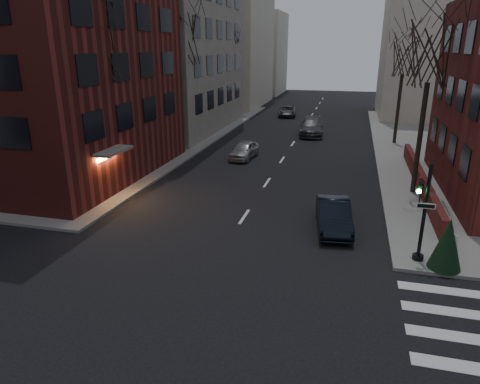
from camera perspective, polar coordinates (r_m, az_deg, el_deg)
name	(u,v)px	position (r m, az deg, el deg)	size (l,w,h in m)	color
sidewalk_far_left	(21,128)	(51.49, -27.16, 7.59)	(44.00, 44.00, 0.15)	gray
building_left_brick	(24,35)	(31.78, -26.86, 18.19)	(15.00, 15.00, 18.00)	maroon
low_wall_right	(420,179)	(28.23, 22.91, 1.57)	(0.35, 16.00, 1.00)	maroon
building_distant_la	(216,41)	(65.91, -3.17, 19.44)	(14.00, 16.00, 18.00)	beige
building_distant_ra	(445,49)	(58.69, 25.66, 16.81)	(14.00, 14.00, 16.00)	beige
building_distant_lb	(255,54)	(81.82, 2.06, 17.94)	(10.00, 12.00, 14.00)	beige
traffic_signal	(422,219)	(18.24, 23.08, -3.33)	(0.76, 0.44, 4.00)	black
tree_left_a	(97,43)	(25.79, -18.55, 18.28)	(4.18, 4.18, 10.26)	#2D231C
tree_left_b	(180,38)	(36.51, -7.96, 19.63)	(4.40, 4.40, 10.80)	#2D231C
tree_left_c	(229,49)	(49.76, -1.49, 18.53)	(3.96, 3.96, 9.72)	#2D231C
tree_right_a	(432,52)	(26.11, 24.19, 16.66)	(3.96, 3.96, 9.72)	#2D231C
tree_right_b	(404,55)	(40.01, 21.07, 16.63)	(3.74, 3.74, 9.18)	#2D231C
streetlamp_near	(170,104)	(32.84, -9.28, 11.48)	(0.36, 0.36, 6.28)	black
streetlamp_far	(239,83)	(51.69, -0.16, 14.34)	(0.36, 0.36, 6.28)	black
parked_sedan	(334,215)	(20.85, 12.36, -3.03)	(1.50, 4.29, 1.41)	black
car_lane_silver	(244,150)	(33.44, 0.54, 5.63)	(1.57, 3.90, 1.33)	#A9A8AE
car_lane_gray	(311,127)	(43.02, 9.49, 8.53)	(2.22, 5.46, 1.59)	#3C3C41
car_lane_far	(287,111)	(54.60, 6.32, 10.66)	(2.08, 4.50, 1.25)	#424348
sandwich_board	(450,243)	(19.81, 26.18, -6.11)	(0.41, 0.58, 0.93)	white
evergreen_shrub	(447,244)	(18.24, 25.92, -6.22)	(1.24, 1.24, 2.07)	black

